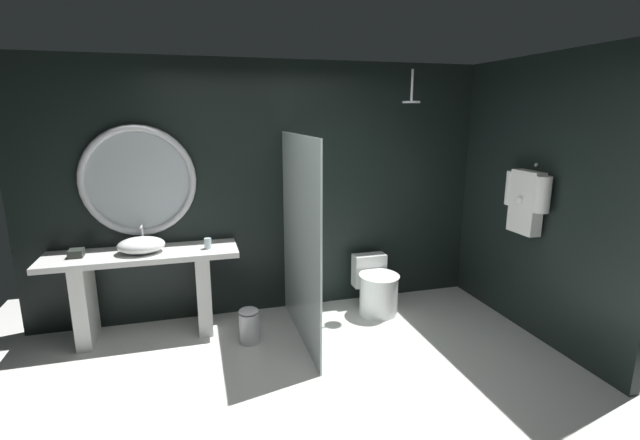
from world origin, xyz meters
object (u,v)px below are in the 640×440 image
vessel_sink (141,245)px  waste_bin (249,325)px  hanging_bathrobe (526,198)px  toilet (376,288)px  tissue_box (76,253)px  tumbler_cup (208,243)px  round_wall_mirror (138,181)px  rain_shower_head (411,98)px

vessel_sink → waste_bin: vessel_sink is taller
hanging_bathrobe → waste_bin: bearing=170.5°
toilet → hanging_bathrobe: bearing=-33.1°
tissue_box → vessel_sink: bearing=-2.6°
tumbler_cup → toilet: size_ratio=0.17×
vessel_sink → round_wall_mirror: bearing=90.4°
vessel_sink → tumbler_cup: (0.59, -0.03, -0.02)m
hanging_bathrobe → tissue_box: bearing=167.9°
vessel_sink → tissue_box: 0.55m
round_wall_mirror → rain_shower_head: 2.76m
tumbler_cup → rain_shower_head: 2.44m
toilet → vessel_sink: bearing=178.0°
rain_shower_head → hanging_bathrobe: bearing=-43.0°
round_wall_mirror → rain_shower_head: bearing=-6.9°
tumbler_cup → hanging_bathrobe: bearing=-15.5°
vessel_sink → hanging_bathrobe: 3.58m
round_wall_mirror → hanging_bathrobe: bearing=-17.5°
vessel_sink → tissue_box: (-0.55, 0.03, -0.04)m
hanging_bathrobe → waste_bin: (-2.55, 0.43, -1.14)m
tissue_box → hanging_bathrobe: 4.13m
tissue_box → rain_shower_head: 3.46m
rain_shower_head → waste_bin: size_ratio=0.95×
tumbler_cup → toilet: tumbler_cup is taller
tumbler_cup → hanging_bathrobe: size_ratio=0.16×
round_wall_mirror → toilet: bearing=-8.4°
vessel_sink → round_wall_mirror: 0.61m
waste_bin → hanging_bathrobe: bearing=-9.5°
tissue_box → waste_bin: (1.46, -0.43, -0.69)m
tumbler_cup → round_wall_mirror: round_wall_mirror is taller
tumbler_cup → vessel_sink: bearing=176.7°
tissue_box → rain_shower_head: size_ratio=0.42×
tissue_box → hanging_bathrobe: (4.01, -0.86, 0.45)m
round_wall_mirror → hanging_bathrobe: 3.63m
hanging_bathrobe → tumbler_cup: bearing=164.5°
tumbler_cup → tissue_box: (-1.14, 0.06, -0.02)m
vessel_sink → waste_bin: bearing=-24.0°
vessel_sink → rain_shower_head: size_ratio=1.30×
round_wall_mirror → tumbler_cup: bearing=-26.4°
tumbler_cup → round_wall_mirror: 0.88m
round_wall_mirror → waste_bin: (0.91, -0.67, -1.28)m
toilet → waste_bin: (-1.40, -0.32, -0.09)m
tumbler_cup → waste_bin: size_ratio=0.30×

